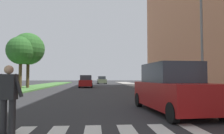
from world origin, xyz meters
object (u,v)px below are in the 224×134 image
street_lamp_right (200,23)px  suv_crossing (172,89)px  tree_far (21,51)px  pedestrian_performer (8,96)px  tree_distant (28,49)px  sedan_distant (102,80)px  sedan_midblock (86,82)px

street_lamp_right → suv_crossing: bearing=-130.5°
street_lamp_right → tree_far: bearing=139.0°
pedestrian_performer → suv_crossing: bearing=29.0°
tree_distant → pedestrian_performer: (5.98, -20.44, -3.86)m
suv_crossing → tree_far: bearing=125.3°
pedestrian_performer → suv_crossing: 5.92m
tree_distant → pedestrian_performer: size_ratio=3.90×
street_lamp_right → pedestrian_performer: size_ratio=4.44×
pedestrian_performer → suv_crossing: size_ratio=0.36×
sedan_distant → sedan_midblock: bearing=-99.6°
tree_far → pedestrian_performer: tree_far is taller
pedestrian_performer → sedan_distant: pedestrian_performer is taller
tree_far → sedan_distant: size_ratio=1.29×
sedan_distant → tree_distant: bearing=-115.9°
tree_far → tree_distant: 1.25m
sedan_midblock → street_lamp_right: bearing=-67.0°
sedan_midblock → tree_distant: bearing=-151.0°
tree_far → sedan_midblock: 9.47m
tree_far → suv_crossing: size_ratio=1.26×
pedestrian_performer → tree_far: bearing=108.5°
tree_distant → sedan_midblock: bearing=29.0°
tree_far → tree_distant: size_ratio=0.90×
pedestrian_performer → suv_crossing: suv_crossing is taller
pedestrian_performer → tree_distant: bearing=106.3°
tree_distant → sedan_distant: 21.95m
tree_distant → sedan_distant: (9.43, 19.40, -4.04)m
tree_distant → street_lamp_right: bearing=-44.3°
tree_distant → street_lamp_right: size_ratio=0.88×
tree_far → pedestrian_performer: (6.47, -19.34, -3.52)m
tree_far → sedan_distant: 23.07m
tree_far → sedan_midblock: bearing=33.7°
sedan_midblock → sedan_distant: size_ratio=1.00×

